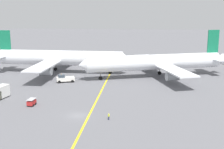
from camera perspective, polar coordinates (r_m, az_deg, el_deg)
name	(u,v)px	position (r m, az deg, el deg)	size (l,w,h in m)	color
ground_plane	(77,116)	(68.81, -6.63, -7.84)	(600.00, 600.00, 0.00)	slate
taxiway_stripe	(95,103)	(77.68, -3.18, -5.38)	(0.50, 120.00, 0.01)	yellow
airliner_at_gate_left	(60,58)	(114.29, -10.01, 3.12)	(52.68, 46.29, 15.88)	white
airliner_being_pushed	(156,62)	(106.27, 8.39, 2.32)	(52.85, 43.13, 16.39)	white
pushback_tug	(65,79)	(99.89, -9.01, -0.77)	(9.05, 4.29, 2.88)	white
gse_catering_truck_tall	(0,92)	(85.94, -20.69, -3.22)	(3.66, 6.23, 3.50)	#666B4C
gse_baggage_cart_near_cluster	(32,102)	(77.71, -15.15, -5.14)	(1.83, 2.87, 1.71)	red
ground_crew_marshaller_foreground	(109,116)	(65.63, -0.63, -8.01)	(0.36, 0.50, 1.58)	#2D3351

